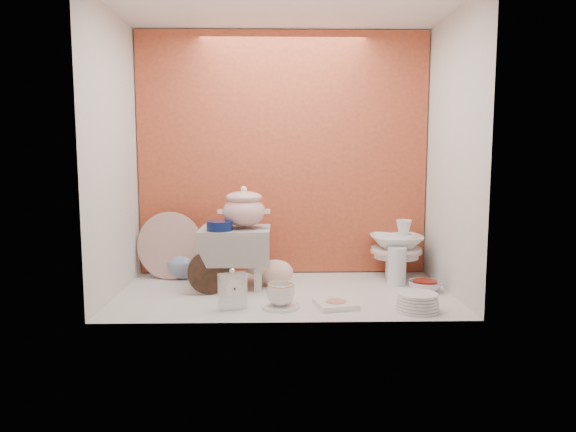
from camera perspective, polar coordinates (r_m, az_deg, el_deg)
name	(u,v)px	position (r m, az deg, el deg)	size (l,w,h in m)	color
ground	(284,293)	(2.91, -0.39, -8.27)	(1.80, 1.80, 0.00)	silver
niche_shell	(284,122)	(3.00, -0.46, 10.10)	(1.86, 1.03, 1.53)	#C55631
step_stool	(235,257)	(3.04, -5.68, -4.43)	(0.39, 0.34, 0.34)	silver
soup_tureen	(244,207)	(2.98, -4.76, 0.96)	(0.28, 0.28, 0.24)	white
cobalt_bowl	(220,226)	(2.92, -7.36, -1.05)	(0.14, 0.14, 0.05)	#09184A
floral_platter	(170,246)	(3.27, -12.62, -3.12)	(0.41, 0.07, 0.41)	silver
blue_white_vase	(184,260)	(3.30, -11.12, -4.65)	(0.21, 0.21, 0.22)	white
lacquer_tray	(209,272)	(2.90, -8.45, -6.02)	(0.24, 0.05, 0.24)	black
mantel_clock	(233,289)	(2.62, -5.99, -7.83)	(0.14, 0.05, 0.20)	silver
plush_pig	(275,272)	(3.05, -1.43, -6.03)	(0.27, 0.19, 0.16)	beige
teacup_saucer	(281,306)	(2.65, -0.79, -9.69)	(0.19, 0.19, 0.01)	white
gold_rim_teacup	(281,294)	(2.63, -0.79, -8.41)	(0.14, 0.14, 0.11)	white
lattice_dish	(336,304)	(2.67, 5.16, -9.43)	(0.19, 0.19, 0.03)	white
dinner_plate_stack	(417,302)	(2.66, 13.75, -8.96)	(0.21, 0.21, 0.09)	white
crystal_bowl	(425,286)	(3.04, 14.50, -7.32)	(0.18, 0.18, 0.06)	silver
clear_glass_vase	(397,266)	(3.13, 11.62, -5.32)	(0.11, 0.11, 0.22)	silver
porcelain_tower	(396,249)	(3.28, 11.56, -3.48)	(0.31, 0.31, 0.36)	white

